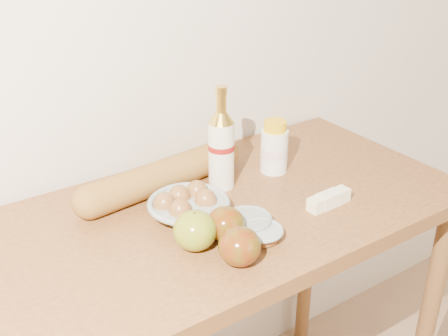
# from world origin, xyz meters

# --- Properties ---
(back_wall) EXTENTS (3.50, 0.02, 2.60)m
(back_wall) POSITION_xyz_m (0.00, 1.51, 1.30)
(back_wall) COLOR silver
(back_wall) RESTS_ON ground
(table) EXTENTS (1.20, 0.60, 0.90)m
(table) POSITION_xyz_m (0.00, 1.18, 0.78)
(table) COLOR #955F30
(table) RESTS_ON ground
(bourbon_bottle) EXTENTS (0.08, 0.08, 0.26)m
(bourbon_bottle) POSITION_xyz_m (0.07, 1.27, 1.01)
(bourbon_bottle) COLOR white
(bourbon_bottle) RESTS_ON table
(cream_bottle) EXTENTS (0.09, 0.09, 0.14)m
(cream_bottle) POSITION_xyz_m (0.23, 1.26, 0.97)
(cream_bottle) COLOR white
(cream_bottle) RESTS_ON table
(egg_bowl) EXTENTS (0.20, 0.20, 0.07)m
(egg_bowl) POSITION_xyz_m (-0.07, 1.19, 0.93)
(egg_bowl) COLOR #919E9A
(egg_bowl) RESTS_ON table
(baguette) EXTENTS (0.48, 0.13, 0.08)m
(baguette) POSITION_xyz_m (-0.06, 1.33, 0.94)
(baguette) COLOR #AC7C34
(baguette) RESTS_ON table
(apple_yellowgreen) EXTENTS (0.10, 0.10, 0.08)m
(apple_yellowgreen) POSITION_xyz_m (-0.12, 1.08, 0.94)
(apple_yellowgreen) COLOR #A58B21
(apple_yellowgreen) RESTS_ON table
(apple_redgreen_front) EXTENTS (0.10, 0.10, 0.08)m
(apple_redgreen_front) POSITION_xyz_m (-0.08, 0.98, 0.94)
(apple_redgreen_front) COLOR maroon
(apple_redgreen_front) RESTS_ON table
(apple_redgreen_right) EXTENTS (0.08, 0.08, 0.08)m
(apple_redgreen_right) POSITION_xyz_m (-0.05, 1.07, 0.94)
(apple_redgreen_right) COLOR maroon
(apple_redgreen_right) RESTS_ON table
(sugar_bowl) EXTENTS (0.13, 0.13, 0.03)m
(sugar_bowl) POSITION_xyz_m (0.01, 1.02, 0.91)
(sugar_bowl) COLOR #96A39D
(sugar_bowl) RESTS_ON table
(syrup_bowl) EXTENTS (0.12, 0.12, 0.03)m
(syrup_bowl) POSITION_xyz_m (0.01, 1.07, 0.92)
(syrup_bowl) COLOR gray
(syrup_bowl) RESTS_ON table
(butter_stick) EXTENTS (0.12, 0.04, 0.03)m
(butter_stick) POSITION_xyz_m (0.23, 1.05, 0.92)
(butter_stick) COLOR #F8F3C0
(butter_stick) RESTS_ON table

